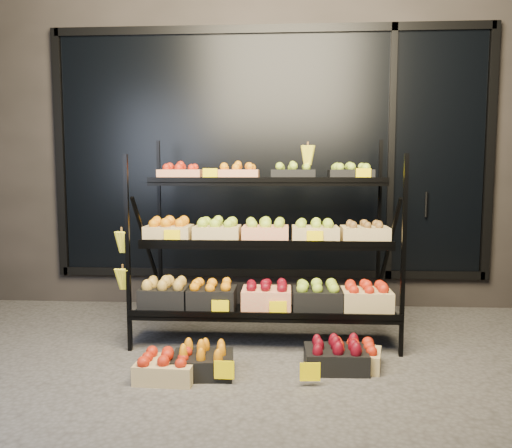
# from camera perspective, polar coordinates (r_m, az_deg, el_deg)

# --- Properties ---
(ground) EXTENTS (24.00, 24.00, 0.00)m
(ground) POSITION_cam_1_polar(r_m,az_deg,el_deg) (3.73, 0.72, -15.52)
(ground) COLOR #514F4C
(ground) RESTS_ON ground
(building) EXTENTS (6.00, 2.08, 3.50)m
(building) POSITION_cam_1_polar(r_m,az_deg,el_deg) (6.08, 1.87, 9.50)
(building) COLOR #2D2826
(building) RESTS_ON ground
(display_rack) EXTENTS (2.18, 1.02, 1.71)m
(display_rack) POSITION_cam_1_polar(r_m,az_deg,el_deg) (4.12, 0.91, -2.15)
(display_rack) COLOR black
(display_rack) RESTS_ON ground
(tag_floor_a) EXTENTS (0.13, 0.01, 0.12)m
(tag_floor_a) POSITION_cam_1_polar(r_m,az_deg,el_deg) (3.36, -3.66, -16.94)
(tag_floor_a) COLOR #FFDE00
(tag_floor_a) RESTS_ON ground
(tag_floor_b) EXTENTS (0.13, 0.01, 0.12)m
(tag_floor_b) POSITION_cam_1_polar(r_m,az_deg,el_deg) (3.34, 6.19, -17.09)
(tag_floor_b) COLOR #FFDE00
(tag_floor_b) RESTS_ON ground
(floor_crate_left) EXTENTS (0.39, 0.30, 0.20)m
(floor_crate_left) POSITION_cam_1_polar(r_m,az_deg,el_deg) (3.47, -10.20, -15.71)
(floor_crate_left) COLOR tan
(floor_crate_left) RESTS_ON ground
(floor_crate_midleft) EXTENTS (0.43, 0.33, 0.20)m
(floor_crate_midleft) POSITION_cam_1_polar(r_m,az_deg,el_deg) (3.51, -6.10, -15.31)
(floor_crate_midleft) COLOR black
(floor_crate_midleft) RESTS_ON ground
(floor_crate_midright) EXTENTS (0.42, 0.35, 0.19)m
(floor_crate_midright) POSITION_cam_1_polar(r_m,az_deg,el_deg) (3.68, 11.08, -14.44)
(floor_crate_midright) COLOR tan
(floor_crate_midright) RESTS_ON ground
(floor_crate_right) EXTENTS (0.43, 0.32, 0.21)m
(floor_crate_right) POSITION_cam_1_polar(r_m,az_deg,el_deg) (3.62, 9.10, -14.62)
(floor_crate_right) COLOR black
(floor_crate_right) RESTS_ON ground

